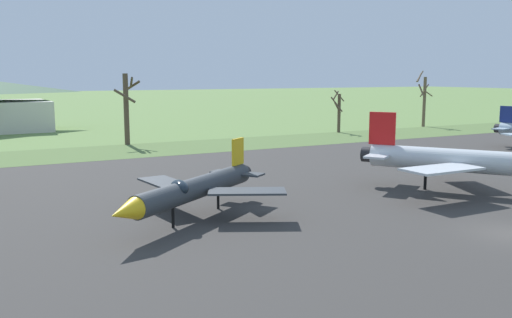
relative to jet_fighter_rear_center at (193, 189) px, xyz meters
The scene contains 8 objects.
ground_plane 17.94m from the jet_fighter_rear_center, 38.17° to the right, with size 600.00×600.00×0.00m, color #607F42.
asphalt_apron 14.41m from the jet_fighter_rear_center, 10.95° to the left, with size 95.71×45.80×0.05m, color #383533.
grass_verge_strip 34.63m from the jet_fighter_rear_center, 66.07° to the left, with size 155.71×12.00×0.06m, color #526C38.
jet_fighter_rear_center is the anchor object (origin of this frame).
jet_fighter_rear_left 21.01m from the jet_fighter_rear_center, ahead, with size 12.83×16.18×5.77m.
bare_tree_far_left 37.95m from the jet_fighter_rear_center, 80.72° to the left, with size 3.53×3.55×8.79m.
bare_tree_left_of_center 52.98m from the jet_fighter_rear_center, 44.22° to the left, with size 1.83×2.29×6.45m.
bare_tree_center 68.64m from the jet_fighter_rear_center, 34.22° to the left, with size 2.50×2.52×9.35m.
Camera 1 is at (-25.78, -18.93, 8.55)m, focal length 38.61 mm.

